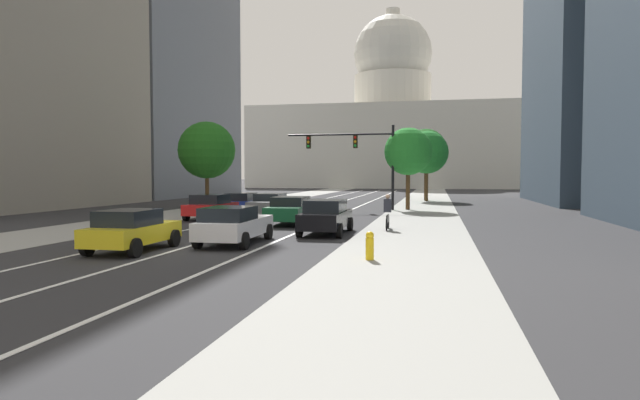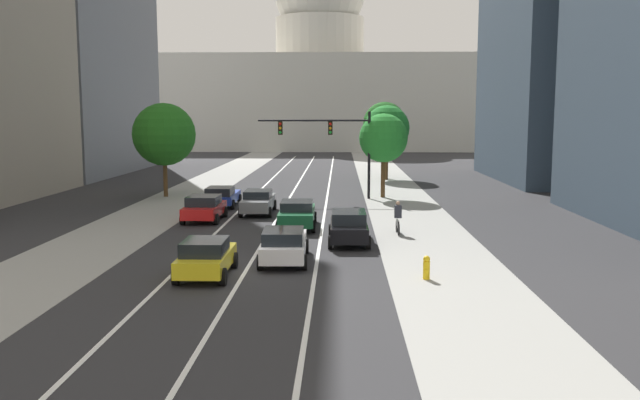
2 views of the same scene
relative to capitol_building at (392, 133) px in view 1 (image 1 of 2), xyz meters
The scene contains 21 objects.
ground_plane 55.64m from the capitol_building, 90.00° to the right, with size 400.00×400.00×0.00m, color #2B2B2D.
sidewalk_left 61.07m from the capitol_building, 97.63° to the right, with size 4.93×130.00×0.01m, color gray.
sidewalk_right 61.07m from the capitol_building, 82.37° to the right, with size 4.93×130.00×0.01m, color gray.
lane_stripe_left 70.46m from the capitol_building, 92.27° to the right, with size 0.16×90.00×0.01m, color white.
lane_stripe_center 70.40m from the capitol_building, 90.00° to the right, with size 0.16×90.00×0.01m, color white.
lane_stripe_right 70.46m from the capitol_building, 87.73° to the right, with size 0.16×90.00×0.01m, color white.
capitol_building is the anchor object (origin of this frame).
car_green 85.37m from the capitol_building, 89.07° to the right, with size 2.13×4.75×1.49m.
car_white 93.81m from the capitol_building, 89.15° to the right, with size 2.09×4.66×1.47m.
car_black 89.63m from the capitol_building, 87.34° to the right, with size 1.98×4.53×1.55m.
car_red 83.35m from the capitol_building, 92.86° to the right, with size 2.12×4.21×1.49m.
car_blue 77.57m from the capitol_building, 93.08° to the right, with size 2.02×4.45×1.40m.
car_gray 80.30m from the capitol_building, 90.99° to the right, with size 1.98×4.78×1.46m.
car_yellow 96.36m from the capitol_building, 90.82° to the right, with size 1.97×4.02×1.47m.
traffic_signal_mast 72.55m from the capitol_building, 87.47° to the right, with size 8.14×0.39×6.32m.
fire_hydrant 96.82m from the capitol_building, 85.85° to the right, with size 0.26×0.35×0.91m.
cyclist 87.44m from the capitol_building, 85.58° to the right, with size 0.36×1.70×1.72m.
street_tree_near_left 72.34m from the capitol_building, 97.42° to the right, with size 4.63×4.63×6.95m.
street_tree_mid_right 57.45m from the capitol_building, 82.03° to the right, with size 4.08×4.08×7.27m.
street_tree_far_right 59.12m from the capitol_building, 82.14° to the right, with size 4.22×4.22×6.94m.
street_tree_near_right 72.03m from the capitol_building, 84.49° to the right, with size 3.58×3.58×6.18m.
Camera 1 is at (8.97, -18.32, 2.70)m, focal length 30.53 mm.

